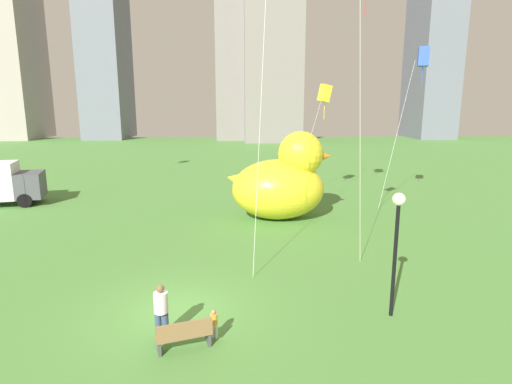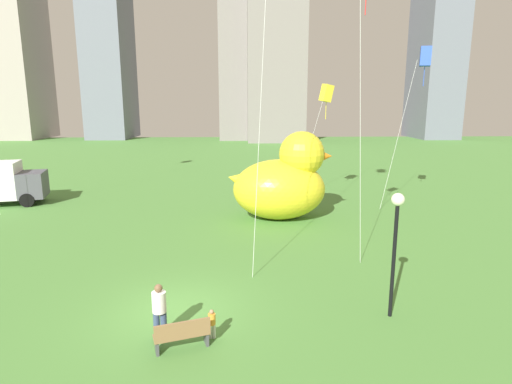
% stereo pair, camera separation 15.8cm
% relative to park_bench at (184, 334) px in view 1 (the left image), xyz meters
% --- Properties ---
extents(ground_plane, '(140.00, 140.00, 0.00)m').
position_rel_park_bench_xyz_m(ground_plane, '(-0.50, 2.29, -0.47)').
color(ground_plane, '#4D843A').
extents(park_bench, '(1.59, 0.90, 0.90)m').
position_rel_park_bench_xyz_m(park_bench, '(0.00, 0.00, 0.00)').
color(park_bench, olive).
rests_on(park_bench, ground).
extents(person_adult, '(0.40, 0.40, 1.65)m').
position_rel_park_bench_xyz_m(person_adult, '(-0.72, 0.65, 0.44)').
color(person_adult, '#38476B').
rests_on(person_adult, ground).
extents(person_child, '(0.22, 0.22, 0.89)m').
position_rel_park_bench_xyz_m(person_child, '(0.78, 0.57, 0.02)').
color(person_child, silver).
rests_on(person_child, ground).
extents(giant_inflatable_duck, '(6.13, 3.93, 5.08)m').
position_rel_park_bench_xyz_m(giant_inflatable_duck, '(4.03, 13.39, 1.69)').
color(giant_inflatable_duck, yellow).
rests_on(giant_inflatable_duck, ground).
extents(lamppost, '(0.40, 0.40, 4.02)m').
position_rel_park_bench_xyz_m(lamppost, '(6.36, 1.68, 2.46)').
color(lamppost, black).
rests_on(lamppost, ground).
extents(city_skyline, '(86.88, 18.21, 39.13)m').
position_rel_park_bench_xyz_m(city_skyline, '(-10.40, 69.42, 17.50)').
color(city_skyline, '#9E938C').
rests_on(city_skyline, ground).
extents(kite_blue, '(2.43, 2.44, 9.88)m').
position_rel_park_bench_xyz_m(kite_blue, '(12.50, 15.09, 8.78)').
color(kite_blue, silver).
rests_on(kite_blue, ground).
extents(kite_yellow, '(2.51, 2.42, 7.87)m').
position_rel_park_bench_xyz_m(kite_yellow, '(7.29, 18.00, 6.75)').
color(kite_yellow, silver).
rests_on(kite_yellow, ground).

